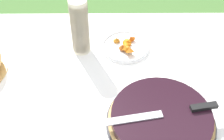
{
  "coord_description": "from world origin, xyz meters",
  "views": [
    {
      "loc": [
        0.06,
        -0.73,
        1.59
      ],
      "look_at": [
        0.07,
        0.07,
        0.79
      ],
      "focal_mm": 50.0,
      "sensor_mm": 36.0,
      "label": 1
    }
  ],
  "objects_px": {
    "berry_tart": "(161,120)",
    "cup_stack": "(80,27)",
    "snack_plate_left": "(125,46)",
    "serving_knife": "(171,112)"
  },
  "relations": [
    {
      "from": "berry_tart",
      "to": "snack_plate_left",
      "type": "relative_size",
      "value": 1.79
    },
    {
      "from": "cup_stack",
      "to": "snack_plate_left",
      "type": "height_order",
      "value": "cup_stack"
    },
    {
      "from": "snack_plate_left",
      "to": "berry_tart",
      "type": "bearing_deg",
      "value": -75.42
    },
    {
      "from": "berry_tart",
      "to": "cup_stack",
      "type": "relative_size",
      "value": 1.49
    },
    {
      "from": "serving_knife",
      "to": "cup_stack",
      "type": "distance_m",
      "value": 0.49
    },
    {
      "from": "berry_tart",
      "to": "snack_plate_left",
      "type": "height_order",
      "value": "berry_tart"
    },
    {
      "from": "berry_tart",
      "to": "snack_plate_left",
      "type": "distance_m",
      "value": 0.4
    },
    {
      "from": "snack_plate_left",
      "to": "serving_knife",
      "type": "bearing_deg",
      "value": -71.27
    },
    {
      "from": "cup_stack",
      "to": "snack_plate_left",
      "type": "bearing_deg",
      "value": 2.62
    },
    {
      "from": "serving_knife",
      "to": "snack_plate_left",
      "type": "bearing_deg",
      "value": -81.39
    }
  ]
}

